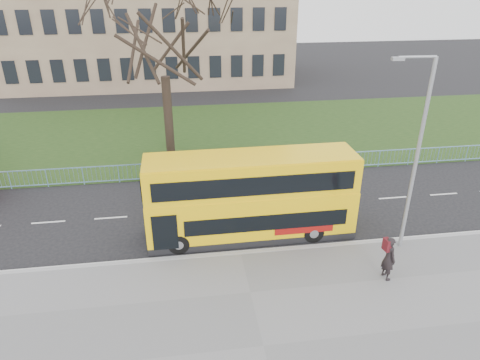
% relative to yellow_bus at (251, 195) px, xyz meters
% --- Properties ---
extents(ground, '(120.00, 120.00, 0.00)m').
position_rel_yellow_bus_xyz_m(ground, '(-0.70, -0.01, -2.10)').
color(ground, black).
rests_on(ground, ground).
extents(pavement, '(80.00, 10.50, 0.12)m').
position_rel_yellow_bus_xyz_m(pavement, '(-0.70, -6.76, -2.04)').
color(pavement, slate).
rests_on(pavement, ground).
extents(kerb, '(80.00, 0.20, 0.14)m').
position_rel_yellow_bus_xyz_m(kerb, '(-0.70, -1.56, -2.03)').
color(kerb, '#97989A').
rests_on(kerb, ground).
extents(grass_verge, '(80.00, 15.40, 0.08)m').
position_rel_yellow_bus_xyz_m(grass_verge, '(-0.70, 14.29, -2.06)').
color(grass_verge, '#1D3914').
rests_on(grass_verge, ground).
extents(guard_railing, '(40.00, 0.12, 1.10)m').
position_rel_yellow_bus_xyz_m(guard_railing, '(-0.70, 6.59, -1.55)').
color(guard_railing, '#76A9D1').
rests_on(guard_railing, ground).
extents(bare_tree, '(8.82, 8.82, 12.60)m').
position_rel_yellow_bus_xyz_m(bare_tree, '(-3.70, 9.99, 4.28)').
color(bare_tree, black).
rests_on(bare_tree, grass_verge).
extents(civic_building, '(30.00, 15.00, 14.00)m').
position_rel_yellow_bus_xyz_m(civic_building, '(-5.70, 34.99, 4.90)').
color(civic_building, '#7C634E').
rests_on(civic_building, ground).
extents(yellow_bus, '(9.37, 2.31, 3.92)m').
position_rel_yellow_bus_xyz_m(yellow_bus, '(0.00, 0.00, 0.00)').
color(yellow_bus, yellow).
rests_on(yellow_bus, ground).
extents(pedestrian, '(0.55, 0.74, 1.86)m').
position_rel_yellow_bus_xyz_m(pedestrian, '(4.78, -4.02, -1.05)').
color(pedestrian, black).
rests_on(pedestrian, pavement).
extents(street_lamp, '(1.75, 0.25, 8.27)m').
position_rel_yellow_bus_xyz_m(street_lamp, '(6.30, -2.01, 2.55)').
color(street_lamp, gray).
rests_on(street_lamp, pavement).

